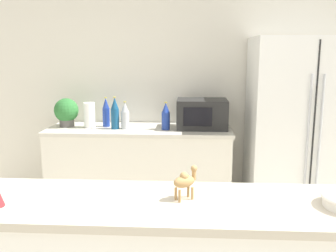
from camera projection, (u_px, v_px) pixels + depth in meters
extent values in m
cube|color=silver|center=(176.00, 88.00, 3.89)|extent=(8.00, 0.06, 2.55)
cube|color=silver|center=(140.00, 174.00, 3.74)|extent=(1.75, 0.60, 0.88)
cube|color=beige|center=(140.00, 129.00, 3.66)|extent=(1.78, 0.63, 0.03)
cube|color=white|center=(301.00, 134.00, 3.51)|extent=(0.96, 0.68, 1.78)
cube|color=black|center=(313.00, 142.00, 3.17)|extent=(0.01, 0.01, 1.70)
cylinder|color=#B2B5BA|center=(308.00, 132.00, 3.14)|extent=(0.02, 0.02, 0.98)
cylinder|color=#B2B5BA|center=(320.00, 132.00, 3.14)|extent=(0.02, 0.02, 0.98)
cube|color=#B7AD99|center=(185.00, 205.00, 1.60)|extent=(2.22, 0.50, 0.03)
cylinder|color=#595451|center=(67.00, 123.00, 3.71)|extent=(0.14, 0.14, 0.07)
sphere|color=#2D7033|center=(66.00, 110.00, 3.68)|extent=(0.24, 0.24, 0.24)
cylinder|color=white|center=(89.00, 115.00, 3.64)|extent=(0.11, 0.11, 0.25)
cube|color=black|center=(202.00, 114.00, 3.61)|extent=(0.48, 0.36, 0.28)
cube|color=black|center=(198.00, 117.00, 3.43)|extent=(0.26, 0.01, 0.17)
cylinder|color=#B2B7BC|center=(125.00, 120.00, 3.59)|extent=(0.08, 0.08, 0.16)
cone|color=#B2B7BC|center=(125.00, 107.00, 3.57)|extent=(0.07, 0.07, 0.09)
cylinder|color=gold|center=(125.00, 102.00, 3.56)|extent=(0.03, 0.03, 0.01)
cylinder|color=navy|center=(115.00, 119.00, 3.58)|extent=(0.08, 0.08, 0.19)
cone|color=navy|center=(115.00, 103.00, 3.56)|extent=(0.07, 0.07, 0.11)
cylinder|color=gold|center=(115.00, 97.00, 3.54)|extent=(0.03, 0.03, 0.01)
cylinder|color=navy|center=(166.00, 121.00, 3.55)|extent=(0.08, 0.08, 0.16)
cone|color=navy|center=(166.00, 108.00, 3.53)|extent=(0.08, 0.08, 0.09)
cylinder|color=gold|center=(166.00, 102.00, 3.52)|extent=(0.03, 0.03, 0.01)
cylinder|color=navy|center=(106.00, 117.00, 3.70)|extent=(0.07, 0.07, 0.18)
cone|color=navy|center=(106.00, 103.00, 3.67)|extent=(0.07, 0.07, 0.10)
cylinder|color=gold|center=(106.00, 98.00, 3.66)|extent=(0.02, 0.02, 0.01)
ellipsoid|color=#A87F4C|center=(184.00, 182.00, 1.60)|extent=(0.11, 0.10, 0.05)
sphere|color=#A87F4C|center=(184.00, 176.00, 1.59)|extent=(0.04, 0.04, 0.04)
cylinder|color=#A87F4C|center=(194.00, 174.00, 1.62)|extent=(0.02, 0.02, 0.05)
sphere|color=#A87F4C|center=(194.00, 168.00, 1.61)|extent=(0.03, 0.03, 0.03)
cylinder|color=#A87F4C|center=(188.00, 191.00, 1.64)|extent=(0.01, 0.01, 0.05)
cylinder|color=#A87F4C|center=(192.00, 193.00, 1.61)|extent=(0.01, 0.01, 0.05)
cylinder|color=#A87F4C|center=(176.00, 194.00, 1.60)|extent=(0.01, 0.01, 0.05)
cylinder|color=#A87F4C|center=(180.00, 196.00, 1.58)|extent=(0.01, 0.01, 0.05)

